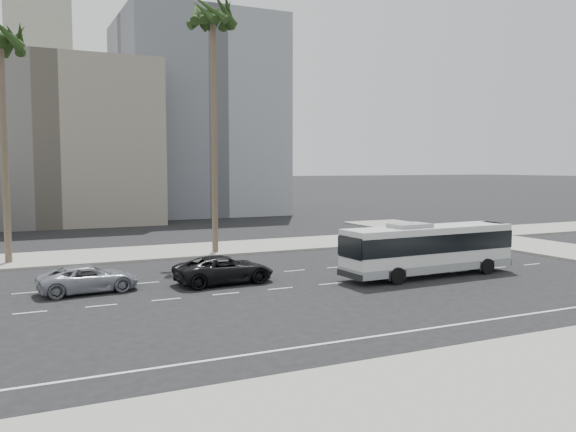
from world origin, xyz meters
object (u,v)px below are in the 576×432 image
car_b (89,279)px  car_a (224,269)px  palm_near (213,23)px  city_bus (428,248)px  palm_mid (0,46)px

car_b → car_a: bearing=-101.8°
car_b → palm_near: palm_near is taller
city_bus → palm_mid: palm_mid is taller
city_bus → palm_mid: (-22.09, 14.96, 12.34)m
car_a → palm_near: (3.09, 10.89, 15.81)m
palm_near → palm_mid: (-13.73, 1.07, -2.58)m
car_b → palm_near: (10.08, 10.13, 15.88)m
car_b → palm_mid: (-3.65, 11.20, 13.30)m
car_a → palm_near: size_ratio=0.30×
city_bus → palm_near: size_ratio=0.60×
car_a → palm_mid: (-10.64, 11.96, 13.23)m
palm_near → car_b: bearing=-134.8°
palm_near → city_bus: bearing=-59.0°
palm_near → palm_mid: palm_near is taller
car_a → palm_mid: bearing=38.2°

